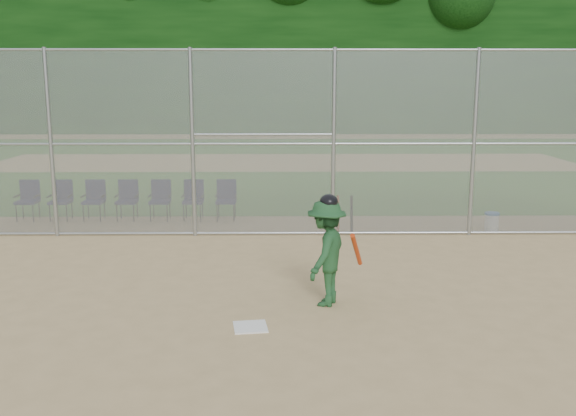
{
  "coord_description": "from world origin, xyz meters",
  "views": [
    {
      "loc": [
        -0.13,
        -8.63,
        3.3
      ],
      "look_at": [
        0.0,
        2.5,
        1.1
      ],
      "focal_mm": 40.0,
      "sensor_mm": 36.0,
      "label": 1
    }
  ],
  "objects_px": {
    "batter_at_plate": "(326,252)",
    "water_cooler": "(492,221)",
    "home_plate": "(250,327)",
    "chair_0": "(27,201)"
  },
  "relations": [
    {
      "from": "batter_at_plate",
      "to": "chair_0",
      "type": "xyz_separation_m",
      "value": [
        -6.79,
        6.04,
        -0.34
      ]
    },
    {
      "from": "batter_at_plate",
      "to": "water_cooler",
      "type": "distance_m",
      "value": 6.35
    },
    {
      "from": "water_cooler",
      "to": "chair_0",
      "type": "height_order",
      "value": "chair_0"
    },
    {
      "from": "batter_at_plate",
      "to": "chair_0",
      "type": "height_order",
      "value": "batter_at_plate"
    },
    {
      "from": "home_plate",
      "to": "chair_0",
      "type": "bearing_deg",
      "value": 129.25
    },
    {
      "from": "home_plate",
      "to": "water_cooler",
      "type": "relative_size",
      "value": 1.09
    },
    {
      "from": "home_plate",
      "to": "chair_0",
      "type": "relative_size",
      "value": 0.47
    },
    {
      "from": "home_plate",
      "to": "batter_at_plate",
      "type": "height_order",
      "value": "batter_at_plate"
    },
    {
      "from": "batter_at_plate",
      "to": "chair_0",
      "type": "bearing_deg",
      "value": 138.38
    },
    {
      "from": "batter_at_plate",
      "to": "home_plate",
      "type": "bearing_deg",
      "value": -139.44
    }
  ]
}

